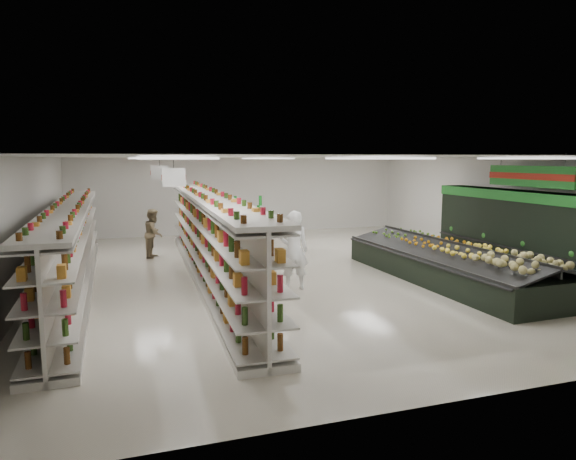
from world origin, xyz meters
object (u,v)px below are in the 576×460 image
object	(u,v)px
gondola_left	(72,251)
soda_endcap	(247,222)
shopper_background	(154,233)
gondola_center	(210,241)
shopper_main	(294,250)
produce_island	(452,262)

from	to	relation	value
gondola_left	soda_endcap	distance (m)	7.81
gondola_left	soda_endcap	xyz separation A→B (m)	(5.67, 5.37, -0.14)
gondola_left	shopper_background	world-z (taller)	gondola_left
soda_endcap	gondola_center	bearing A→B (deg)	-113.32
gondola_left	shopper_background	bearing A→B (deg)	57.82
shopper_background	gondola_center	bearing A→B (deg)	-142.87
soda_endcap	shopper_main	xyz separation A→B (m)	(-0.58, -7.10, 0.17)
shopper_background	gondola_left	bearing A→B (deg)	167.10
gondola_left	produce_island	distance (m)	9.57
gondola_left	soda_endcap	bearing A→B (deg)	42.57
gondola_center	produce_island	xyz separation A→B (m)	(5.98, -2.10, -0.55)
soda_endcap	shopper_main	distance (m)	7.13
gondola_left	gondola_center	size ratio (longest dim) A/B	0.92
produce_island	soda_endcap	size ratio (longest dim) A/B	4.24
gondola_left	soda_endcap	world-z (taller)	gondola_left
shopper_main	shopper_background	xyz separation A→B (m)	(-2.94, 5.26, -0.18)
gondola_center	produce_island	world-z (taller)	gondola_center
produce_island	shopper_background	xyz separation A→B (m)	(-7.18, 5.64, 0.32)
soda_endcap	shopper_main	world-z (taller)	shopper_main
produce_island	shopper_background	size ratio (longest dim) A/B	4.43
produce_island	soda_endcap	xyz separation A→B (m)	(-3.66, 7.48, 0.33)
soda_endcap	shopper_background	world-z (taller)	soda_endcap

